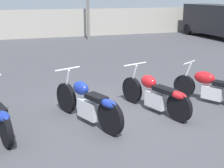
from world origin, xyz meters
TOP-DOWN VIEW (x-y plane):
  - ground_plane at (0.00, 0.00)m, footprint 60.00×60.00m
  - fence_back at (0.00, 13.53)m, footprint 40.00×0.04m
  - motorcycle_slot_1 at (-0.69, -0.03)m, footprint 1.01×2.11m
  - motorcycle_slot_2 at (0.92, 0.11)m, footprint 0.93×2.08m
  - motorcycle_slot_3 at (2.51, 0.23)m, footprint 1.10×1.77m
  - parked_van at (10.11, 10.04)m, footprint 2.07×5.42m

SIDE VIEW (x-z plane):
  - ground_plane at x=0.00m, z-range 0.00..0.00m
  - motorcycle_slot_3 at x=2.51m, z-range -0.07..0.87m
  - motorcycle_slot_2 at x=0.92m, z-range -0.08..0.92m
  - motorcycle_slot_1 at x=-0.69m, z-range -0.09..0.96m
  - fence_back at x=0.00m, z-range 0.00..1.70m
  - parked_van at x=10.11m, z-range 0.12..2.09m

